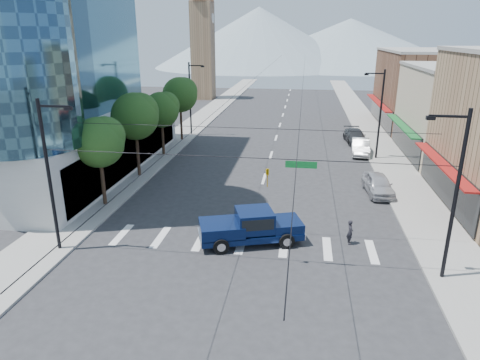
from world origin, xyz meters
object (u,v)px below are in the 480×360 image
at_px(pickup_truck, 250,226).
at_px(parked_car_mid, 360,147).
at_px(pedestrian, 350,232).
at_px(parked_car_near, 378,184).
at_px(parked_car_far, 355,136).

bearing_deg(pickup_truck, parked_car_mid, 49.41).
distance_m(pedestrian, parked_car_near, 9.69).
height_order(parked_car_mid, parked_car_far, parked_car_mid).
bearing_deg(parked_car_mid, pickup_truck, -108.03).
xyz_separation_m(pedestrian, parked_car_far, (3.05, 26.48, -0.00)).
bearing_deg(pickup_truck, parked_car_far, 53.37).
xyz_separation_m(pedestrian, parked_car_near, (3.05, 9.20, 0.03)).
bearing_deg(parked_car_far, pickup_truck, -114.14).
bearing_deg(pickup_truck, parked_car_near, 29.51).
distance_m(parked_car_near, parked_car_far, 17.28).
bearing_deg(parked_car_mid, pedestrian, -93.81).
xyz_separation_m(pickup_truck, parked_car_far, (9.08, 27.27, -0.34)).
height_order(parked_car_near, parked_car_mid, parked_car_mid).
xyz_separation_m(pickup_truck, parked_car_near, (9.08, 9.98, -0.31)).
bearing_deg(parked_car_near, parked_car_far, 84.81).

